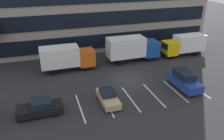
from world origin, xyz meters
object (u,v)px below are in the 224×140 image
(box_truck_yellow, at_px, (184,44))
(box_truck_orange, at_px, (67,57))
(box_truck_blue, at_px, (132,48))
(suv_navy, at_px, (185,80))
(sedan_tan, at_px, (108,97))
(sedan_black, at_px, (40,108))

(box_truck_yellow, height_order, box_truck_orange, box_truck_orange)
(box_truck_yellow, distance_m, box_truck_blue, 8.95)
(box_truck_orange, height_order, box_truck_blue, box_truck_blue)
(box_truck_yellow, relative_size, box_truck_orange, 0.95)
(box_truck_orange, relative_size, suv_navy, 1.61)
(box_truck_yellow, xyz_separation_m, box_truck_orange, (-18.83, -0.06, 0.09))
(box_truck_orange, bearing_deg, box_truck_blue, 2.47)
(box_truck_orange, distance_m, suv_navy, 15.71)
(box_truck_orange, relative_size, sedan_tan, 1.86)
(box_truck_blue, bearing_deg, sedan_tan, -124.40)
(box_truck_yellow, distance_m, sedan_black, 24.87)
(box_truck_orange, height_order, sedan_black, box_truck_orange)
(box_truck_yellow, height_order, sedan_tan, box_truck_yellow)
(suv_navy, bearing_deg, box_truck_yellow, 56.40)
(box_truck_blue, xyz_separation_m, sedan_black, (-13.88, -10.18, -1.37))
(sedan_black, bearing_deg, box_truck_orange, 67.74)
(suv_navy, relative_size, sedan_black, 1.06)
(box_truck_orange, distance_m, sedan_black, 10.61)
(box_truck_blue, distance_m, sedan_black, 17.27)
(box_truck_yellow, distance_m, box_truck_orange, 18.83)
(box_truck_yellow, bearing_deg, sedan_black, -156.72)
(box_truck_yellow, height_order, box_truck_blue, box_truck_blue)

